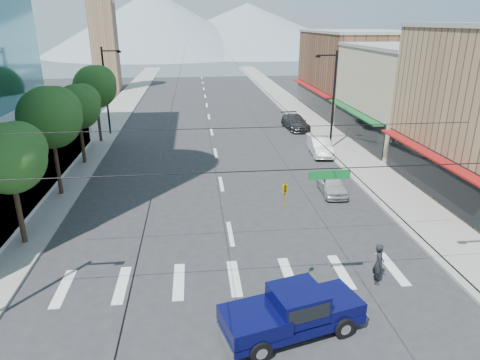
{
  "coord_description": "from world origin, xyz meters",
  "views": [
    {
      "loc": [
        -1.77,
        -15.71,
        11.38
      ],
      "look_at": [
        0.62,
        6.68,
        3.0
      ],
      "focal_mm": 32.0,
      "sensor_mm": 36.0,
      "label": 1
    }
  ],
  "objects": [
    {
      "name": "ground",
      "position": [
        0.0,
        0.0,
        0.0
      ],
      "size": [
        160.0,
        160.0,
        0.0
      ],
      "primitive_type": "plane",
      "color": "#28282B",
      "rests_on": "ground"
    },
    {
      "name": "sidewalk_left",
      "position": [
        -12.0,
        40.0,
        0.07
      ],
      "size": [
        4.0,
        120.0,
        0.15
      ],
      "primitive_type": "cube",
      "color": "gray",
      "rests_on": "ground"
    },
    {
      "name": "sidewalk_right",
      "position": [
        12.0,
        40.0,
        0.07
      ],
      "size": [
        4.0,
        120.0,
        0.15
      ],
      "primitive_type": "cube",
      "color": "gray",
      "rests_on": "ground"
    },
    {
      "name": "shop_mid",
      "position": [
        20.0,
        24.0,
        4.5
      ],
      "size": [
        12.0,
        14.0,
        9.0
      ],
      "primitive_type": "cube",
      "color": "tan",
      "rests_on": "ground"
    },
    {
      "name": "shop_far",
      "position": [
        20.0,
        40.0,
        5.0
      ],
      "size": [
        12.0,
        18.0,
        10.0
      ],
      "primitive_type": "cube",
      "color": "brown",
      "rests_on": "ground"
    },
    {
      "name": "clock_tower",
      "position": [
        -16.5,
        62.0,
        10.64
      ],
      "size": [
        4.8,
        4.8,
        20.4
      ],
      "color": "#8C6B4C",
      "rests_on": "ground"
    },
    {
      "name": "mountain_left",
      "position": [
        -15.0,
        150.0,
        11.0
      ],
      "size": [
        80.0,
        80.0,
        22.0
      ],
      "primitive_type": "cone",
      "color": "gray",
      "rests_on": "ground"
    },
    {
      "name": "mountain_right",
      "position": [
        20.0,
        160.0,
        9.0
      ],
      "size": [
        90.0,
        90.0,
        18.0
      ],
      "primitive_type": "cone",
      "color": "gray",
      "rests_on": "ground"
    },
    {
      "name": "tree_near",
      "position": [
        -11.07,
        6.1,
        4.99
      ],
      "size": [
        3.65,
        3.64,
        6.71
      ],
      "color": "black",
      "rests_on": "ground"
    },
    {
      "name": "tree_midnear",
      "position": [
        -11.07,
        13.1,
        5.59
      ],
      "size": [
        4.09,
        4.09,
        7.52
      ],
      "color": "black",
      "rests_on": "ground"
    },
    {
      "name": "tree_midfar",
      "position": [
        -11.07,
        20.1,
        4.99
      ],
      "size": [
        3.65,
        3.64,
        6.71
      ],
      "color": "black",
      "rests_on": "ground"
    },
    {
      "name": "tree_far",
      "position": [
        -11.07,
        27.1,
        5.59
      ],
      "size": [
        4.09,
        4.09,
        7.52
      ],
      "color": "black",
      "rests_on": "ground"
    },
    {
      "name": "signal_rig",
      "position": [
        0.19,
        -1.0,
        4.64
      ],
      "size": [
        21.8,
        0.2,
        9.0
      ],
      "color": "black",
      "rests_on": "ground"
    },
    {
      "name": "lamp_pole_nw",
      "position": [
        -10.67,
        30.0,
        4.94
      ],
      "size": [
        2.0,
        0.25,
        9.0
      ],
      "color": "black",
      "rests_on": "ground"
    },
    {
      "name": "lamp_pole_ne",
      "position": [
        10.67,
        22.0,
        4.94
      ],
      "size": [
        2.0,
        0.25,
        9.0
      ],
      "color": "black",
      "rests_on": "ground"
    },
    {
      "name": "pickup_truck",
      "position": [
        1.64,
        -2.45,
        0.98
      ],
      "size": [
        5.88,
        3.33,
        1.89
      ],
      "rotation": [
        0.0,
        0.0,
        0.26
      ],
      "color": "#080A40",
      "rests_on": "ground"
    },
    {
      "name": "pedestrian",
      "position": [
        6.35,
        0.49,
        0.99
      ],
      "size": [
        0.66,
        0.82,
        1.98
      ],
      "primitive_type": "imported",
      "rotation": [
        0.0,
        0.0,
        1.29
      ],
      "color": "black",
      "rests_on": "ground"
    },
    {
      "name": "parked_car_near",
      "position": [
        7.6,
        11.42,
        0.68
      ],
      "size": [
        1.85,
        4.1,
        1.37
      ],
      "primitive_type": "imported",
      "rotation": [
        0.0,
        0.0,
        -0.06
      ],
      "color": "silver",
      "rests_on": "ground"
    },
    {
      "name": "parked_car_mid",
      "position": [
        9.4,
        20.53,
        0.78
      ],
      "size": [
        2.05,
        4.85,
        1.56
      ],
      "primitive_type": "imported",
      "rotation": [
        0.0,
        0.0,
        -0.09
      ],
      "color": "white",
      "rests_on": "ground"
    },
    {
      "name": "parked_car_far",
      "position": [
        9.4,
        30.44,
        0.78
      ],
      "size": [
        2.65,
        5.53,
        1.56
      ],
      "primitive_type": "imported",
      "rotation": [
        0.0,
        0.0,
        0.09
      ],
      "color": "#2D2D30",
      "rests_on": "ground"
    }
  ]
}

